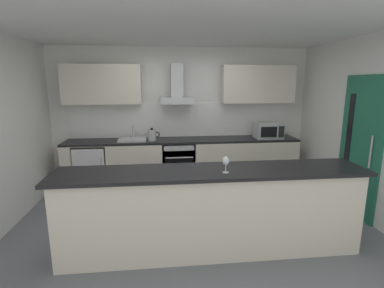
# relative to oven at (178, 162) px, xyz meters

# --- Properties ---
(ground) EXTENTS (5.93, 4.73, 0.02)m
(ground) POSITION_rel_oven_xyz_m (0.10, -1.52, -0.47)
(ground) COLOR slate
(ceiling) EXTENTS (5.93, 4.73, 0.02)m
(ceiling) POSITION_rel_oven_xyz_m (0.10, -1.52, 2.15)
(ceiling) COLOR white
(wall_back) EXTENTS (5.93, 0.12, 2.60)m
(wall_back) POSITION_rel_oven_xyz_m (0.10, 0.41, 0.84)
(wall_back) COLOR white
(wall_back) RESTS_ON ground
(wall_right) EXTENTS (0.12, 4.73, 2.60)m
(wall_right) POSITION_rel_oven_xyz_m (2.62, -1.52, 0.84)
(wall_right) COLOR white
(wall_right) RESTS_ON ground
(backsplash_tile) EXTENTS (4.19, 0.02, 0.66)m
(backsplash_tile) POSITION_rel_oven_xyz_m (0.10, 0.33, 0.77)
(backsplash_tile) COLOR white
(counter_back) EXTENTS (4.33, 0.60, 0.90)m
(counter_back) POSITION_rel_oven_xyz_m (0.10, 0.03, -0.01)
(counter_back) COLOR beige
(counter_back) RESTS_ON ground
(counter_island) EXTENTS (3.48, 0.64, 1.00)m
(counter_island) POSITION_rel_oven_xyz_m (0.24, -2.25, 0.04)
(counter_island) COLOR beige
(counter_island) RESTS_ON ground
(upper_cabinets) EXTENTS (4.28, 0.32, 0.70)m
(upper_cabinets) POSITION_rel_oven_xyz_m (0.10, 0.18, 1.45)
(upper_cabinets) COLOR beige
(side_door) EXTENTS (0.08, 0.85, 2.05)m
(side_door) POSITION_rel_oven_xyz_m (2.55, -1.49, 0.57)
(side_door) COLOR #1E664C
(side_door) RESTS_ON ground
(oven) EXTENTS (0.60, 0.62, 0.80)m
(oven) POSITION_rel_oven_xyz_m (0.00, 0.00, 0.00)
(oven) COLOR slate
(oven) RESTS_ON ground
(refrigerator) EXTENTS (0.58, 0.60, 0.85)m
(refrigerator) POSITION_rel_oven_xyz_m (-1.58, -0.00, -0.03)
(refrigerator) COLOR white
(refrigerator) RESTS_ON ground
(microwave) EXTENTS (0.50, 0.38, 0.30)m
(microwave) POSITION_rel_oven_xyz_m (1.73, -0.03, 0.59)
(microwave) COLOR #B7BABC
(microwave) RESTS_ON counter_back
(sink) EXTENTS (0.50, 0.40, 0.26)m
(sink) POSITION_rel_oven_xyz_m (-0.83, 0.01, 0.47)
(sink) COLOR silver
(sink) RESTS_ON counter_back
(kettle) EXTENTS (0.29, 0.15, 0.24)m
(kettle) POSITION_rel_oven_xyz_m (-0.48, -0.03, 0.55)
(kettle) COLOR #B7BABC
(kettle) RESTS_ON counter_back
(range_hood) EXTENTS (0.62, 0.45, 0.72)m
(range_hood) POSITION_rel_oven_xyz_m (0.00, 0.13, 1.33)
(range_hood) COLOR #B7BABC
(wine_glass) EXTENTS (0.08, 0.08, 0.18)m
(wine_glass) POSITION_rel_oven_xyz_m (0.37, -2.37, 0.66)
(wine_glass) COLOR silver
(wine_glass) RESTS_ON counter_island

